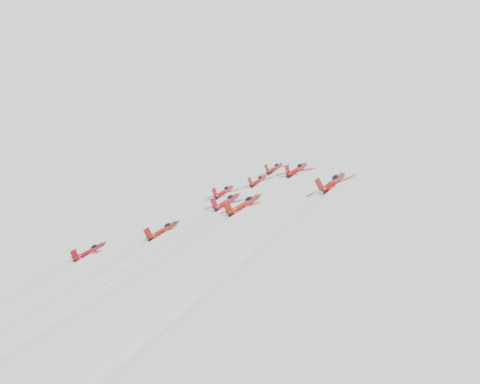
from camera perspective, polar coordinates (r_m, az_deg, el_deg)
The scene contains 7 objects.
jet_lead at distance 149.36m, azimuth 3.74°, elevation 2.53°, with size 10.47×12.65×10.29m.
jet_row2_left at distance 138.86m, azimuth -1.71°, elevation 0.03°, with size 10.39×12.56×10.22m.
jet_row2_center at distance 134.88m, azimuth 1.98°, elevation 1.21°, with size 9.20×11.11×9.05m.
jet_row2_right at distance 128.94m, azimuth 6.11°, elevation 2.39°, with size 10.46×12.64×10.28m.
jet_center at distance 81.27m, azimuth -17.63°, elevation -11.14°, with size 10.14×86.64×70.77m.
jet_rear_right at distance 68.46m, azimuth -17.51°, elevation -13.33°, with size 9.97×85.14×69.55m.
jet_rear_farright at distance 52.06m, azimuth -5.46°, elevation -13.06°, with size 10.00×85.41×69.77m.
Camera 1 is at (61.58, -90.70, 87.56)m, focal length 40.00 mm.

